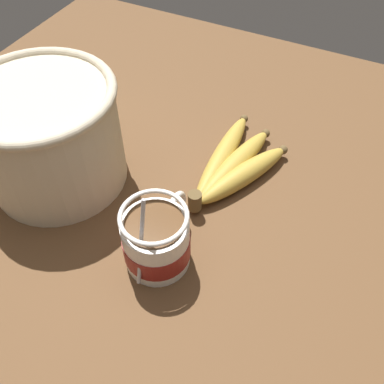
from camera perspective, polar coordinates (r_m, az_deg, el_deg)
table at (r=65.75cm, az=-3.00°, el=-2.35°), size 104.19×104.19×3.60cm
coffee_mug at (r=55.23cm, az=-4.71°, el=-6.50°), size 13.04×8.79×14.22cm
banana_bunch at (r=67.43cm, az=5.49°, el=3.55°), size 23.21×11.69×4.03cm
woven_basket at (r=65.26cm, az=-18.57°, el=7.27°), size 21.62×21.62×16.41cm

